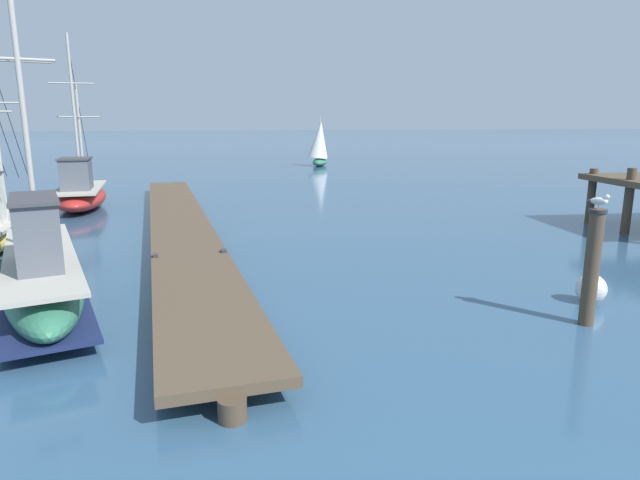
{
  "coord_description": "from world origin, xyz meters",
  "views": [
    {
      "loc": [
        -4.06,
        -0.05,
        3.6
      ],
      "look_at": [
        -1.88,
        9.64,
        1.4
      ],
      "focal_mm": 30.41,
      "sensor_mm": 36.0,
      "label": 1
    }
  ],
  "objects_px": {
    "mooring_piling": "(592,266)",
    "perched_seagull": "(599,201)",
    "fishing_boat_0": "(80,192)",
    "mooring_buoy": "(591,289)",
    "distant_sailboat": "(320,145)",
    "fishing_boat_1": "(42,270)"
  },
  "relations": [
    {
      "from": "mooring_piling",
      "to": "perched_seagull",
      "type": "height_order",
      "value": "perched_seagull"
    },
    {
      "from": "fishing_boat_0",
      "to": "mooring_buoy",
      "type": "bearing_deg",
      "value": -50.42
    },
    {
      "from": "distant_sailboat",
      "to": "mooring_buoy",
      "type": "bearing_deg",
      "value": -93.4
    },
    {
      "from": "fishing_boat_0",
      "to": "mooring_buoy",
      "type": "distance_m",
      "value": 19.42
    },
    {
      "from": "fishing_boat_1",
      "to": "perched_seagull",
      "type": "height_order",
      "value": "fishing_boat_1"
    },
    {
      "from": "mooring_buoy",
      "to": "perched_seagull",
      "type": "bearing_deg",
      "value": -131.83
    },
    {
      "from": "fishing_boat_0",
      "to": "fishing_boat_1",
      "type": "xyz_separation_m",
      "value": [
        1.63,
        -12.5,
        -0.01
      ]
    },
    {
      "from": "fishing_boat_1",
      "to": "perched_seagull",
      "type": "relative_size",
      "value": 26.8
    },
    {
      "from": "distant_sailboat",
      "to": "fishing_boat_1",
      "type": "bearing_deg",
      "value": -112.1
    },
    {
      "from": "mooring_piling",
      "to": "distant_sailboat",
      "type": "distance_m",
      "value": 35.01
    },
    {
      "from": "perched_seagull",
      "to": "distant_sailboat",
      "type": "distance_m",
      "value": 35.0
    },
    {
      "from": "mooring_piling",
      "to": "mooring_buoy",
      "type": "height_order",
      "value": "mooring_piling"
    },
    {
      "from": "fishing_boat_1",
      "to": "distant_sailboat",
      "type": "relative_size",
      "value": 2.09
    },
    {
      "from": "mooring_piling",
      "to": "mooring_buoy",
      "type": "bearing_deg",
      "value": 48.42
    },
    {
      "from": "mooring_buoy",
      "to": "fishing_boat_0",
      "type": "bearing_deg",
      "value": 129.58
    },
    {
      "from": "fishing_boat_0",
      "to": "perched_seagull",
      "type": "bearing_deg",
      "value": -54.29
    },
    {
      "from": "fishing_boat_1",
      "to": "mooring_piling",
      "type": "height_order",
      "value": "fishing_boat_1"
    },
    {
      "from": "distant_sailboat",
      "to": "perched_seagull",
      "type": "bearing_deg",
      "value": -94.77
    },
    {
      "from": "mooring_piling",
      "to": "mooring_buoy",
      "type": "relative_size",
      "value": 3.16
    },
    {
      "from": "mooring_buoy",
      "to": "fishing_boat_1",
      "type": "bearing_deg",
      "value": 167.05
    },
    {
      "from": "fishing_boat_1",
      "to": "perched_seagull",
      "type": "bearing_deg",
      "value": -19.43
    },
    {
      "from": "perched_seagull",
      "to": "distant_sailboat",
      "type": "xyz_separation_m",
      "value": [
        2.91,
        34.88,
        -0.56
      ]
    }
  ]
}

